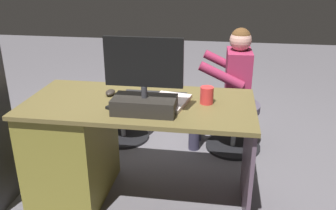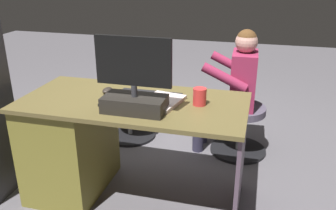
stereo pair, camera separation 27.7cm
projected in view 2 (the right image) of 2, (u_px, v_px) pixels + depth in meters
ground_plane at (154, 164)px, 3.03m from camera, size 10.00×10.00×0.00m
desk at (84, 140)px, 2.57m from camera, size 1.48×0.71×0.74m
monitor at (134, 90)px, 2.14m from camera, size 0.46×0.20×0.45m
keyboard at (150, 95)px, 2.42m from camera, size 0.42×0.14×0.02m
computer_mouse at (107, 90)px, 2.48m from camera, size 0.06×0.10×0.04m
cup at (200, 97)px, 2.27m from camera, size 0.08×0.08×0.11m
tv_remote at (109, 102)px, 2.30m from camera, size 0.10×0.16×0.02m
notebook_binder at (162, 102)px, 2.30m from camera, size 0.27×0.34×0.02m
office_chair_teddy at (129, 111)px, 3.43m from camera, size 0.48×0.48×0.43m
teddy_bear at (128, 80)px, 3.32m from camera, size 0.23×0.23×0.32m
visitor_chair at (240, 125)px, 3.15m from camera, size 0.49×0.49×0.43m
person at (233, 83)px, 3.03m from camera, size 0.50×0.49×1.08m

